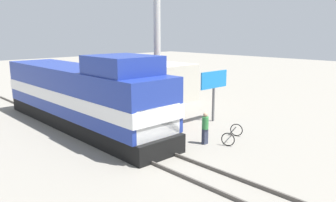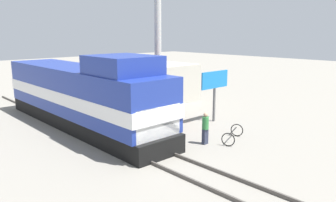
% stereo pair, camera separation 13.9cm
% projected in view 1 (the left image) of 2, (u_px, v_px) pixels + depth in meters
% --- Properties ---
extents(ground_plane, '(120.00, 120.00, 0.00)m').
position_uv_depth(ground_plane, '(140.00, 150.00, 16.08)').
color(ground_plane, gray).
extents(rail_near, '(0.08, 37.68, 0.15)m').
position_uv_depth(rail_near, '(128.00, 153.00, 15.59)').
color(rail_near, '#4C4742').
rests_on(rail_near, ground_plane).
extents(rail_far, '(0.08, 37.68, 0.15)m').
position_uv_depth(rail_far, '(151.00, 145.00, 16.55)').
color(rail_far, '#4C4742').
rests_on(rail_far, ground_plane).
extents(locomotive, '(3.11, 15.05, 4.57)m').
position_uv_depth(locomotive, '(83.00, 96.00, 19.49)').
color(locomotive, black).
rests_on(locomotive, ground_plane).
extents(utility_pole, '(1.80, 0.44, 10.87)m').
position_uv_depth(utility_pole, '(157.00, 36.00, 20.66)').
color(utility_pole, '#B2B2AD').
rests_on(utility_pole, ground_plane).
extents(vendor_umbrella, '(2.30, 2.30, 2.50)m').
position_uv_depth(vendor_umbrella, '(159.00, 90.00, 19.85)').
color(vendor_umbrella, '#4C4C4C').
rests_on(vendor_umbrella, ground_plane).
extents(billboard_sign, '(2.49, 0.12, 3.27)m').
position_uv_depth(billboard_sign, '(214.00, 83.00, 20.89)').
color(billboard_sign, '#595959').
rests_on(billboard_sign, ground_plane).
extents(shrub_cluster, '(1.10, 1.10, 1.10)m').
position_uv_depth(shrub_cluster, '(153.00, 115.00, 20.80)').
color(shrub_cluster, '#236028').
rests_on(shrub_cluster, ground_plane).
extents(person_bystander, '(0.34, 0.34, 1.68)m').
position_uv_depth(person_bystander, '(205.00, 127.00, 16.84)').
color(person_bystander, '#2D3347').
rests_on(person_bystander, ground_plane).
extents(bicycle, '(2.00, 1.34, 0.70)m').
position_uv_depth(bicycle, '(232.00, 134.00, 17.43)').
color(bicycle, black).
rests_on(bicycle, ground_plane).
extents(building_block_distant, '(5.78, 4.17, 3.08)m').
position_uv_depth(building_block_distant, '(157.00, 83.00, 27.10)').
color(building_block_distant, '#B7B2A3').
rests_on(building_block_distant, ground_plane).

